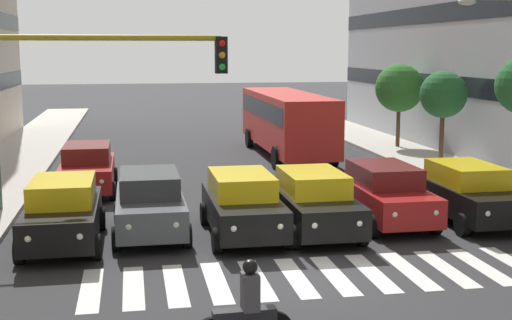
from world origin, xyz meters
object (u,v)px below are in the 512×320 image
object	(u,v)px
street_tree_3	(399,88)
bus_behind_traffic	(286,117)
car_5	(63,212)
traffic_light_gantry	(53,115)
car_1	(385,193)
car_row2_0	(87,168)
car_2	(314,202)
car_0	(468,192)
car_4	(150,203)
street_tree_2	(443,95)
street_lamp_right	(2,55)
motorcycle_with_rider	(246,312)
car_3	(242,204)

from	to	relation	value
street_tree_3	bus_behind_traffic	bearing A→B (deg)	10.11
car_5	traffic_light_gantry	xyz separation A→B (m)	(-0.26, 3.71, 2.88)
car_1	car_5	bearing A→B (deg)	4.52
car_1	car_row2_0	xyz separation A→B (m)	(8.87, -6.04, 0.00)
car_1	street_tree_3	xyz separation A→B (m)	(-6.11, -14.26, 2.24)
car_2	car_0	bearing A→B (deg)	-175.30
car_0	car_4	bearing A→B (deg)	-1.72
car_5	street_tree_2	distance (m)	18.29
traffic_light_gantry	street_tree_3	world-z (taller)	traffic_light_gantry
bus_behind_traffic	street_lamp_right	distance (m)	15.22
car_4	car_0	bearing A→B (deg)	178.28
car_1	motorcycle_with_rider	size ratio (longest dim) A/B	2.61
car_0	car_row2_0	world-z (taller)	same
traffic_light_gantry	street_lamp_right	bearing A→B (deg)	-73.80
car_5	traffic_light_gantry	world-z (taller)	traffic_light_gantry
car_1	car_5	size ratio (longest dim) A/B	1.00
car_row2_0	street_lamp_right	world-z (taller)	street_lamp_right
car_row2_0	street_tree_3	size ratio (longest dim) A/B	1.05
car_0	car_1	world-z (taller)	same
car_0	street_lamp_right	distance (m)	14.52
car_2	traffic_light_gantry	world-z (taller)	traffic_light_gantry
car_1	bus_behind_traffic	distance (m)	13.21
car_2	motorcycle_with_rider	world-z (taller)	car_2
car_2	street_tree_2	xyz separation A→B (m)	(-8.45, -9.93, 2.23)
car_4	street_lamp_right	distance (m)	6.64
car_5	street_tree_2	bearing A→B (deg)	-146.86
motorcycle_with_rider	car_3	bearing A→B (deg)	-98.67
car_0	street_tree_2	bearing A→B (deg)	-110.91
car_1	car_row2_0	world-z (taller)	same
car_row2_0	bus_behind_traffic	bearing A→B (deg)	-141.18
bus_behind_traffic	street_tree_3	xyz separation A→B (m)	(-6.11, -1.09, 1.27)
car_1	bus_behind_traffic	xyz separation A→B (m)	(0.00, -13.17, 0.97)
street_lamp_right	car_4	bearing A→B (deg)	142.61
car_3	street_tree_2	bearing A→B (deg)	-136.66
car_row2_0	street_tree_3	xyz separation A→B (m)	(-14.98, -8.23, 2.24)
car_4	motorcycle_with_rider	xyz separation A→B (m)	(-1.40, 7.76, -0.24)
motorcycle_with_rider	street_tree_3	size ratio (longest dim) A/B	0.40
car_3	car_5	bearing A→B (deg)	0.77
car_0	traffic_light_gantry	xyz separation A→B (m)	(11.30, 4.10, 2.88)
car_row2_0	bus_behind_traffic	world-z (taller)	bus_behind_traffic
car_row2_0	motorcycle_with_rider	xyz separation A→B (m)	(-3.42, 13.85, -0.24)
car_5	traffic_light_gantry	bearing A→B (deg)	93.97
street_tree_3	car_2	bearing A→B (deg)	60.53
bus_behind_traffic	street_tree_2	world-z (taller)	street_tree_2
car_0	motorcycle_with_rider	bearing A→B (deg)	43.47
car_2	street_lamp_right	size ratio (longest dim) A/B	0.56
car_row2_0	street_tree_3	bearing A→B (deg)	-151.22
car_3	motorcycle_with_rider	xyz separation A→B (m)	(1.09, 7.16, -0.24)
car_3	traffic_light_gantry	size ratio (longest dim) A/B	0.81
car_2	car_row2_0	world-z (taller)	same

